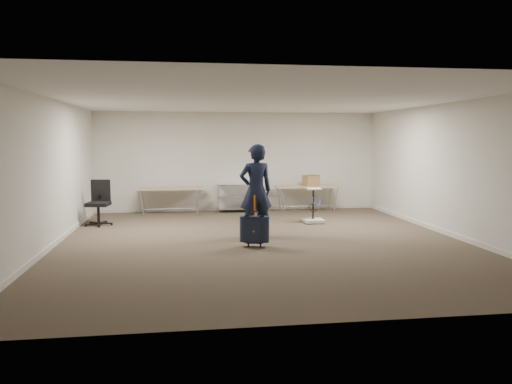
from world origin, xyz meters
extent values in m
plane|color=#433628|center=(0.00, 0.00, 0.00)|extent=(9.00, 9.00, 0.00)
plane|color=beige|center=(0.00, 4.50, 1.40)|extent=(8.00, 0.00, 8.00)
plane|color=beige|center=(0.00, -4.50, 1.40)|extent=(8.00, 0.00, 8.00)
plane|color=beige|center=(-4.00, 0.00, 1.40)|extent=(0.00, 9.00, 9.00)
plane|color=beige|center=(4.00, 0.00, 1.40)|extent=(0.00, 9.00, 9.00)
plane|color=white|center=(0.00, 0.00, 2.80)|extent=(8.00, 8.00, 0.00)
cube|color=beige|center=(0.00, 4.49, 0.05)|extent=(8.00, 0.02, 0.10)
cube|color=beige|center=(-3.99, 0.00, 0.05)|extent=(0.02, 9.00, 0.10)
cube|color=beige|center=(3.99, 0.00, 0.05)|extent=(0.02, 9.00, 0.10)
cube|color=#9F8661|center=(-1.90, 3.95, 0.71)|extent=(1.80, 0.75, 0.03)
cylinder|color=#919499|center=(-1.90, 3.95, 0.15)|extent=(1.50, 0.02, 0.02)
cylinder|color=#919499|center=(-2.65, 3.65, 0.35)|extent=(0.13, 0.04, 0.69)
cylinder|color=#919499|center=(-1.15, 3.65, 0.35)|extent=(0.13, 0.04, 0.69)
cylinder|color=#919499|center=(-2.65, 4.25, 0.35)|extent=(0.13, 0.04, 0.69)
cylinder|color=#919499|center=(-1.15, 4.25, 0.35)|extent=(0.13, 0.04, 0.69)
cube|color=#9F8661|center=(1.90, 3.95, 0.71)|extent=(1.80, 0.75, 0.03)
cylinder|color=#919499|center=(1.90, 3.95, 0.15)|extent=(1.50, 0.02, 0.02)
cylinder|color=#919499|center=(1.15, 3.65, 0.35)|extent=(0.13, 0.04, 0.69)
cylinder|color=#919499|center=(2.65, 3.65, 0.35)|extent=(0.13, 0.04, 0.69)
cylinder|color=#919499|center=(1.15, 4.25, 0.35)|extent=(0.13, 0.04, 0.69)
cylinder|color=#919499|center=(2.65, 4.25, 0.35)|extent=(0.13, 0.04, 0.69)
cylinder|color=silver|center=(-0.60, 3.98, 0.40)|extent=(0.02, 0.02, 0.80)
cylinder|color=silver|center=(0.60, 3.98, 0.40)|extent=(0.02, 0.02, 0.80)
cylinder|color=silver|center=(-0.60, 4.42, 0.40)|extent=(0.02, 0.02, 0.80)
cylinder|color=silver|center=(0.60, 4.42, 0.40)|extent=(0.02, 0.02, 0.80)
cube|color=silver|center=(0.00, 4.20, 0.10)|extent=(1.20, 0.45, 0.02)
cube|color=silver|center=(0.00, 4.20, 0.45)|extent=(1.20, 0.45, 0.02)
cube|color=silver|center=(0.00, 4.20, 0.78)|extent=(1.20, 0.45, 0.01)
imported|color=black|center=(-0.05, 0.58, 0.97)|extent=(0.77, 0.58, 1.94)
cube|color=#161E32|center=(-0.22, -0.45, 0.34)|extent=(0.40, 0.29, 0.49)
cube|color=black|center=(-0.22, -0.43, 0.08)|extent=(0.35, 0.22, 0.03)
cylinder|color=black|center=(-0.33, -0.42, 0.03)|extent=(0.04, 0.07, 0.07)
cylinder|color=black|center=(-0.11, -0.48, 0.03)|extent=(0.04, 0.07, 0.07)
torus|color=black|center=(-0.22, -0.45, 0.62)|extent=(0.16, 0.06, 0.16)
cube|color=orange|center=(-0.22, -0.43, 0.80)|extent=(0.03, 0.01, 0.38)
cylinder|color=black|center=(-3.55, 2.43, 0.05)|extent=(0.65, 0.65, 0.10)
cylinder|color=black|center=(-3.55, 2.43, 0.27)|extent=(0.07, 0.07, 0.43)
cube|color=black|center=(-3.55, 2.43, 0.51)|extent=(0.56, 0.56, 0.09)
cube|color=black|center=(-3.52, 2.67, 0.81)|extent=(0.46, 0.13, 0.52)
cube|color=beige|center=(1.59, 2.05, 0.06)|extent=(0.47, 0.47, 0.07)
cylinder|color=black|center=(1.40, 1.86, 0.02)|extent=(0.06, 0.06, 0.04)
cylinder|color=black|center=(1.59, 2.09, 0.47)|extent=(0.05, 0.05, 0.74)
cube|color=beige|center=(1.59, 2.05, 0.84)|extent=(0.33, 0.28, 0.04)
torus|color=blue|center=(1.63, 1.97, 0.56)|extent=(0.24, 0.10, 0.23)
cube|color=#9F704A|center=(2.02, 4.01, 0.88)|extent=(0.48, 0.42, 0.30)
camera|label=1|loc=(-1.53, -9.68, 2.03)|focal=35.00mm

